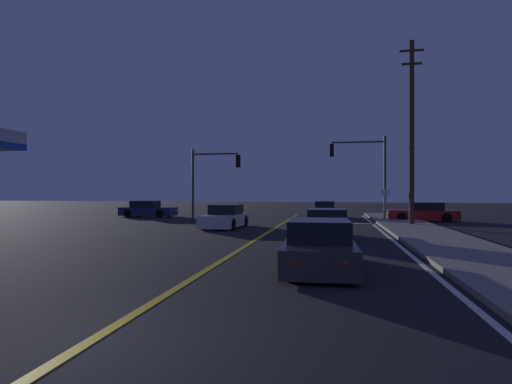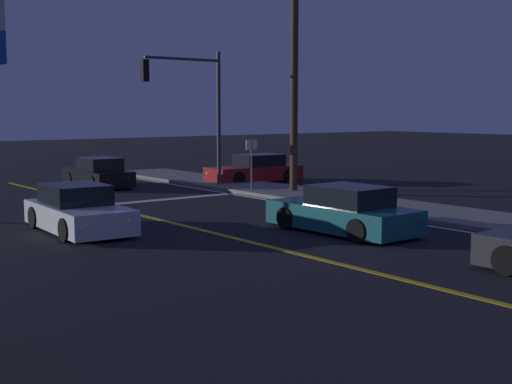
{
  "view_description": "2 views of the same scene",
  "coord_description": "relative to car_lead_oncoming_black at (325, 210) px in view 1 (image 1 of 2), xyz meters",
  "views": [
    {
      "loc": [
        3.32,
        -4.73,
        2.07
      ],
      "look_at": [
        -0.98,
        17.87,
        2.07
      ],
      "focal_mm": 28.85,
      "sensor_mm": 36.0,
      "label": 1
    },
    {
      "loc": [
        -10.83,
        -0.22,
        3.42
      ],
      "look_at": [
        1.9,
        16.22,
        0.99
      ],
      "focal_mm": 48.65,
      "sensor_mm": 36.0,
      "label": 2
    }
  ],
  "objects": [
    {
      "name": "utility_pole_right",
      "position": [
        5.32,
        -7.34,
        5.2
      ],
      "size": [
        1.42,
        0.32,
        11.25
      ],
      "color": "#42301E",
      "rests_on": "ground"
    },
    {
      "name": "car_distant_tail_charcoal",
      "position": [
        0.31,
        -22.41,
        0.0
      ],
      "size": [
        2.05,
        4.48,
        1.34
      ],
      "rotation": [
        0.0,
        0.0,
        0.04
      ],
      "color": "#2D2D33",
      "rests_on": "ground"
    },
    {
      "name": "car_mid_block_teal",
      "position": [
        0.39,
        -15.22,
        0.0
      ],
      "size": [
        2.05,
        4.59,
        1.34
      ],
      "rotation": [
        0.0,
        0.0,
        0.02
      ],
      "color": "#195960",
      "rests_on": "ground"
    },
    {
      "name": "car_lead_oncoming_black",
      "position": [
        0.0,
        0.0,
        0.0
      ],
      "size": [
        1.87,
        4.25,
        1.34
      ],
      "rotation": [
        0.0,
        0.0,
        -0.02
      ],
      "color": "black",
      "rests_on": "ground"
    },
    {
      "name": "car_far_approaching_navy",
      "position": [
        -14.71,
        -1.34,
        0.0
      ],
      "size": [
        4.61,
        1.93,
        1.34
      ],
      "rotation": [
        0.0,
        0.0,
        -1.57
      ],
      "color": "navy",
      "rests_on": "ground"
    },
    {
      "name": "ground_plane",
      "position": [
        -2.61,
        -28.81,
        -0.58
      ],
      "size": [
        160.0,
        160.0,
        0.0
      ],
      "primitive_type": "plane",
      "color": "black"
    },
    {
      "name": "stop_bar",
      "position": [
        0.41,
        -5.79,
        -0.57
      ],
      "size": [
        6.04,
        0.5,
        0.01
      ],
      "primitive_type": "cube",
      "color": "white",
      "rests_on": "ground"
    },
    {
      "name": "lane_line_edge_right",
      "position": [
        3.17,
        -16.55,
        -0.57
      ],
      "size": [
        0.16,
        41.69,
        0.01
      ],
      "primitive_type": "cube",
      "color": "white",
      "rests_on": "ground"
    },
    {
      "name": "lane_line_center",
      "position": [
        -2.61,
        -16.55,
        -0.57
      ],
      "size": [
        0.2,
        41.69,
        0.01
      ],
      "primitive_type": "cube",
      "color": "gold",
      "rests_on": "ground"
    },
    {
      "name": "street_sign_corner",
      "position": [
        3.92,
        -6.29,
        0.97
      ],
      "size": [
        0.56,
        0.06,
        2.29
      ],
      "color": "slate",
      "rests_on": "ground"
    },
    {
      "name": "car_parked_curb_white",
      "position": [
        -5.5,
        -10.48,
        0.0
      ],
      "size": [
        2.09,
        4.33,
        1.34
      ],
      "rotation": [
        0.0,
        0.0,
        3.09
      ],
      "color": "silver",
      "rests_on": "ground"
    },
    {
      "name": "traffic_signal_far_left",
      "position": [
        -8.1,
        -4.89,
        2.91
      ],
      "size": [
        3.64,
        0.28,
        5.23
      ],
      "color": "#38383D",
      "rests_on": "ground"
    },
    {
      "name": "traffic_signal_near_right",
      "position": [
        2.87,
        -3.49,
        3.43
      ],
      "size": [
        3.9,
        0.28,
        6.02
      ],
      "rotation": [
        0.0,
        0.0,
        3.14
      ],
      "color": "#38383D",
      "rests_on": "ground"
    },
    {
      "name": "car_following_oncoming_red",
      "position": [
        6.92,
        -2.67,
        0.0
      ],
      "size": [
        4.78,
        2.03,
        1.34
      ],
      "rotation": [
        0.0,
        0.0,
        1.52
      ],
      "color": "maroon",
      "rests_on": "ground"
    },
    {
      "name": "sidewalk_right",
      "position": [
        5.02,
        -16.55,
        -0.51
      ],
      "size": [
        3.2,
        44.14,
        0.15
      ],
      "primitive_type": "cube",
      "color": "gray",
      "rests_on": "ground"
    }
  ]
}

